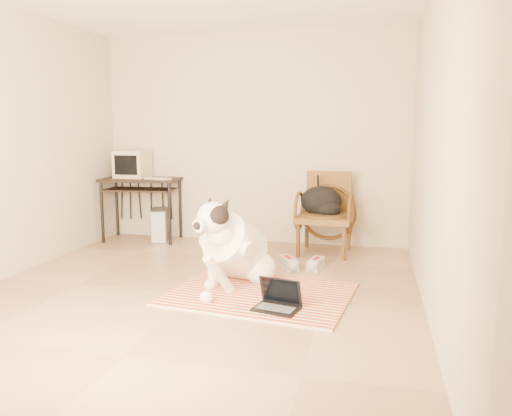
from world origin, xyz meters
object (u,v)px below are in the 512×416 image
(pc_tower, at_px, (160,225))
(backpack, at_px, (322,202))
(dog, at_px, (235,248))
(laptop, at_px, (278,301))
(computer_desk, at_px, (141,187))
(rattan_chair, at_px, (326,213))
(crt_monitor, at_px, (132,164))

(pc_tower, relative_size, backpack, 1.00)
(dog, relative_size, backpack, 2.54)
(dog, bearing_deg, laptop, -47.30)
(dog, xyz_separation_m, computer_desk, (-1.75, 1.62, 0.36))
(computer_desk, bearing_deg, dog, -42.76)
(rattan_chair, bearing_deg, computer_desk, 177.39)
(computer_desk, xyz_separation_m, backpack, (2.41, -0.14, -0.10))
(computer_desk, bearing_deg, rattan_chair, -2.61)
(laptop, xyz_separation_m, computer_desk, (-2.28, 2.19, 0.64))
(crt_monitor, distance_m, backpack, 2.60)
(laptop, bearing_deg, pc_tower, 132.44)
(dog, distance_m, crt_monitor, 2.64)
(backpack, bearing_deg, crt_monitor, 175.12)
(dog, xyz_separation_m, laptop, (0.52, -0.57, -0.28))
(crt_monitor, height_order, pc_tower, crt_monitor)
(computer_desk, bearing_deg, laptop, -43.87)
(dog, relative_size, pc_tower, 2.54)
(dog, bearing_deg, crt_monitor, 138.19)
(dog, distance_m, computer_desk, 2.42)
(computer_desk, distance_m, crt_monitor, 0.34)
(pc_tower, distance_m, backpack, 2.23)
(dog, height_order, backpack, dog)
(laptop, distance_m, crt_monitor, 3.45)
(dog, xyz_separation_m, pc_tower, (-1.53, 1.67, -0.15))
(pc_tower, height_order, rattan_chair, rattan_chair)
(dog, height_order, pc_tower, dog)
(rattan_chair, bearing_deg, pc_tower, 175.79)
(computer_desk, height_order, crt_monitor, crt_monitor)
(rattan_chair, xyz_separation_m, backpack, (-0.04, -0.03, 0.13))
(dog, xyz_separation_m, rattan_chair, (0.70, 1.51, 0.12))
(dog, height_order, rattan_chair, rattan_chair)
(pc_tower, relative_size, rattan_chair, 0.51)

